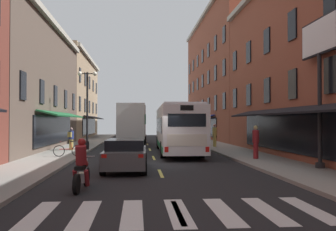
% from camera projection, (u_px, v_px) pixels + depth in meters
% --- Properties ---
extents(ground_plane, '(34.80, 80.00, 0.10)m').
position_uv_depth(ground_plane, '(156.00, 165.00, 18.59)').
color(ground_plane, black).
extents(lane_centre_dashes, '(0.14, 73.90, 0.01)m').
position_uv_depth(lane_centre_dashes, '(156.00, 164.00, 18.34)').
color(lane_centre_dashes, '#DBCC4C').
rests_on(lane_centre_dashes, ground).
extents(crosswalk_near, '(7.10, 2.80, 0.01)m').
position_uv_depth(crosswalk_near, '(178.00, 212.00, 8.63)').
color(crosswalk_near, silver).
rests_on(crosswalk_near, ground).
extents(sidewalk_left, '(3.00, 80.00, 0.14)m').
position_uv_depth(sidewalk_left, '(40.00, 164.00, 18.08)').
color(sidewalk_left, gray).
rests_on(sidewalk_left, ground).
extents(sidewalk_right, '(3.00, 80.00, 0.14)m').
position_uv_depth(sidewalk_right, '(267.00, 161.00, 19.09)').
color(sidewalk_right, gray).
rests_on(sidewalk_right, ground).
extents(billboard_sign, '(0.40, 3.09, 6.63)m').
position_uv_depth(billboard_sign, '(319.00, 53.00, 15.86)').
color(billboard_sign, black).
rests_on(billboard_sign, sidewalk_right).
extents(transit_bus, '(2.87, 12.02, 3.29)m').
position_uv_depth(transit_bus, '(177.00, 128.00, 25.12)').
color(transit_bus, white).
rests_on(transit_bus, ground).
extents(box_truck, '(2.72, 7.45, 3.79)m').
position_uv_depth(box_truck, '(133.00, 124.00, 33.90)').
color(box_truck, white).
rests_on(box_truck, ground).
extents(sedan_near, '(2.00, 4.79, 1.40)m').
position_uv_depth(sedan_near, '(126.00, 154.00, 16.19)').
color(sedan_near, '#515154').
rests_on(sedan_near, ground).
extents(sedan_mid, '(2.06, 4.37, 1.42)m').
position_uv_depth(sedan_mid, '(135.00, 134.00, 43.03)').
color(sedan_mid, silver).
rests_on(sedan_mid, ground).
extents(motorcycle_rider, '(0.62, 2.07, 1.66)m').
position_uv_depth(motorcycle_rider, '(82.00, 168.00, 11.41)').
color(motorcycle_rider, black).
rests_on(motorcycle_rider, ground).
extents(bicycle_near, '(1.70, 0.48, 0.91)m').
position_uv_depth(bicycle_near, '(68.00, 150.00, 21.11)').
color(bicycle_near, black).
rests_on(bicycle_near, sidewalk_left).
extents(pedestrian_near, '(0.40, 0.52, 1.63)m').
position_uv_depth(pedestrian_near, '(71.00, 138.00, 25.80)').
color(pedestrian_near, '#B29947').
rests_on(pedestrian_near, sidewalk_left).
extents(pedestrian_mid, '(0.36, 0.36, 1.84)m').
position_uv_depth(pedestrian_mid, '(256.00, 141.00, 19.78)').
color(pedestrian_mid, maroon).
rests_on(pedestrian_mid, sidewalk_right).
extents(pedestrian_far, '(0.36, 0.36, 1.84)m').
position_uv_depth(pedestrian_far, '(215.00, 135.00, 29.41)').
color(pedestrian_far, '#B29947').
rests_on(pedestrian_far, sidewalk_right).
extents(street_lamp_twin, '(1.42, 0.32, 5.76)m').
position_uv_depth(street_lamp_twin, '(87.00, 106.00, 26.39)').
color(street_lamp_twin, black).
rests_on(street_lamp_twin, sidewalk_left).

